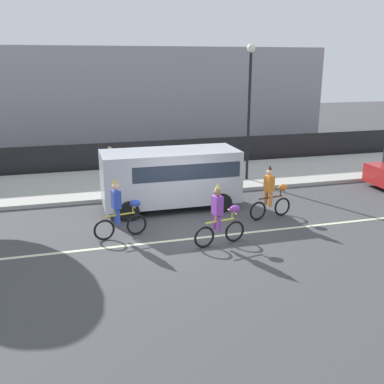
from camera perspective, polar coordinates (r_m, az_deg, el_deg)
ground_plane at (r=14.53m, az=-0.12°, el=-5.18°), size 80.00×80.00×0.00m
road_centre_line at (r=14.08m, az=0.43°, el=-5.89°), size 36.00×0.14×0.01m
sidewalk_curb at (r=20.53m, az=-5.01°, el=1.45°), size 60.00×5.00×0.15m
fence_line at (r=23.17m, az=-6.41°, el=4.71°), size 40.00×0.08×1.40m
building_backdrop at (r=31.20m, az=-11.27°, el=11.89°), size 28.00×8.00×6.15m
parade_cyclist_cobalt at (r=14.05m, az=-9.09°, el=-2.50°), size 1.70×0.54×1.92m
parade_cyclist_purple at (r=13.36m, az=3.63°, el=-3.33°), size 1.70×0.54×1.92m
parade_cyclist_orange at (r=15.86m, az=10.03°, el=-0.36°), size 1.70×0.54×1.92m
parked_van_silver at (r=16.64m, az=-2.53°, el=2.23°), size 5.00×2.22×2.18m
street_lamp_post at (r=20.02m, az=7.32°, el=12.36°), size 0.36×0.36×5.86m
pedestrian_onlooker at (r=19.91m, az=-10.28°, el=3.55°), size 0.32×0.20×1.62m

